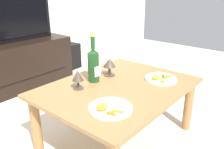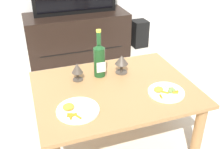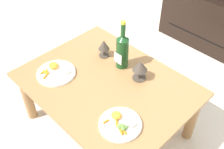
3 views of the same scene
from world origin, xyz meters
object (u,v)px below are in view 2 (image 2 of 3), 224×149
wine_bottle (99,59)px  floor_speaker (139,34)px  goblet_right (122,61)px  dinner_plate_right (166,91)px  goblet_left (77,69)px  tv_stand (78,35)px  dining_table (115,96)px  dinner_plate_left (77,109)px

wine_bottle → floor_speaker: bearing=55.1°
floor_speaker → goblet_right: goblet_right is taller
dinner_plate_right → goblet_right: bearing=116.1°
dinner_plate_right → floor_speaker: bearing=70.6°
goblet_left → dinner_plate_right: 0.63m
tv_stand → floor_speaker: size_ratio=3.42×
dining_table → wine_bottle: size_ratio=3.06×
dining_table → wine_bottle: 0.29m
floor_speaker → dinner_plate_left: (-1.21, -1.74, 0.29)m
floor_speaker → dining_table: bearing=-122.9°
goblet_left → goblet_right: 0.33m
floor_speaker → dinner_plate_right: 1.87m
wine_bottle → dinner_plate_left: 0.47m
wine_bottle → goblet_right: 0.17m
tv_stand → wine_bottle: 1.38m
dining_table → goblet_left: size_ratio=8.12×
tv_stand → floor_speaker: tv_stand is taller
goblet_left → dinner_plate_left: size_ratio=0.51×
dining_table → tv_stand: bearing=87.2°
goblet_left → dinner_plate_right: (0.51, -0.36, -0.08)m
tv_stand → wine_bottle: bearing=-95.3°
floor_speaker → dinner_plate_left: size_ratio=1.34×
dinner_plate_right → dinner_plate_left: bearing=179.9°
goblet_left → goblet_right: bearing=0.0°
goblet_left → dinner_plate_right: size_ratio=0.55×
dining_table → goblet_right: bearing=56.7°
goblet_right → goblet_left: bearing=180.0°
dining_table → floor_speaker: dining_table is taller
wine_bottle → goblet_right: wine_bottle is taller
goblet_right → tv_stand: bearing=91.9°
floor_speaker → goblet_right: bearing=-122.4°
goblet_right → dinner_plate_left: (-0.42, -0.36, -0.09)m
goblet_left → goblet_right: size_ratio=0.94×
dining_table → floor_speaker: (0.91, 1.56, -0.20)m
wine_bottle → dinner_plate_left: wine_bottle is taller
dining_table → dinner_plate_left: bearing=-149.5°
dining_table → tv_stand: tv_stand is taller
goblet_left → floor_speaker: bearing=50.9°
tv_stand → dinner_plate_left: tv_stand is taller
dinner_plate_left → dinner_plate_right: (0.60, -0.00, 0.00)m
goblet_right → dinner_plate_right: goblet_right is taller
dinner_plate_left → goblet_right: bearing=40.5°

